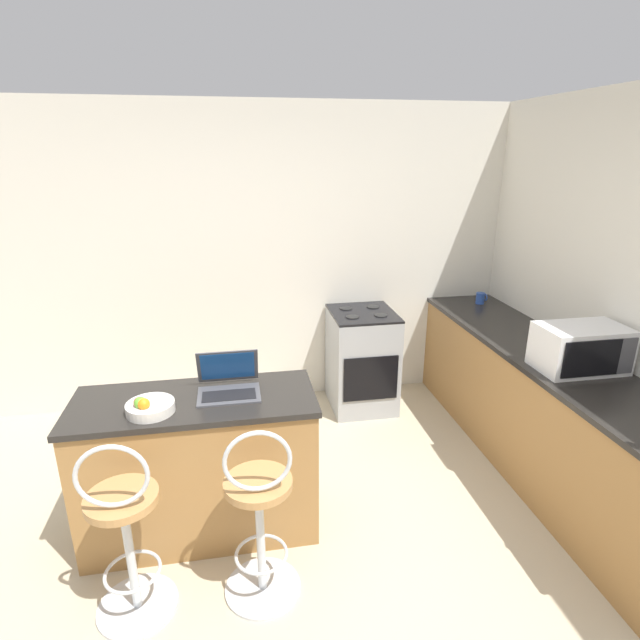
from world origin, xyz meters
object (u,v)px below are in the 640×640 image
Objects in this scene: mug_blue at (481,298)px; fruit_bowl at (149,407)px; bar_stool_near at (126,534)px; microwave at (581,348)px; stove_range at (362,360)px; bar_stool_far at (260,517)px; laptop at (228,382)px.

fruit_bowl is at bearing -150.11° from mug_blue.
fruit_bowl reaches higher than mug_blue.
bar_stool_near is 1.90× the size of microwave.
microwave is at bearing 2.14° from fruit_bowl.
stove_range is at bearing 127.06° from microwave.
bar_stool_far is 2.20m from microwave.
fruit_bowl is 2.53× the size of mug_blue.
laptop is (-0.12, 0.60, 0.47)m from bar_stool_far.
laptop reaches higher than bar_stool_far.
bar_stool_near reaches higher than fruit_bowl.
bar_stool_near reaches higher than mug_blue.
bar_stool_near is 10.15× the size of mug_blue.
mug_blue is (2.14, 1.96, 0.46)m from bar_stool_far.
stove_range is at bearing 48.85° from bar_stool_near.
laptop reaches higher than bar_stool_near.
bar_stool_far is 0.82m from fruit_bowl.
stove_range is at bearing -176.72° from mug_blue.
laptop is 0.46m from fruit_bowl.
stove_range is 3.53× the size of fruit_bowl.
stove_range is (1.02, 1.90, -0.03)m from bar_stool_far.
bar_stool_far is (0.64, 0.00, 0.00)m from bar_stool_near.
microwave is 5.33× the size of mug_blue.
bar_stool_far is at bearing -118.34° from stove_range.
microwave reaches higher than stove_range.
mug_blue is (1.12, 0.06, 0.49)m from stove_range.
mug_blue is at bearing 42.53° from bar_stool_far.
microwave is at bearing 14.11° from bar_stool_far.
bar_stool_near is at bearing -144.73° from mug_blue.
stove_range is 1.22m from mug_blue.
mug_blue is (2.26, 1.36, -0.01)m from laptop.
bar_stool_far is 2.89× the size of laptop.
laptop is (0.51, 0.60, 0.47)m from bar_stool_near.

